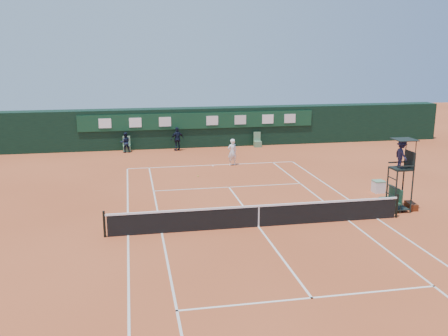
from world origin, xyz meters
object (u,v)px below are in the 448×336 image
(tennis_net, at_px, (259,215))
(player_bench, at_px, (393,198))
(umpire_chair, at_px, (402,160))
(cooler, at_px, (378,186))
(player, at_px, (232,152))

(tennis_net, distance_m, player_bench, 6.84)
(umpire_chair, height_order, player_bench, umpire_chair)
(cooler, xyz_separation_m, player, (-6.32, 7.69, 0.55))
(player_bench, xyz_separation_m, player, (-5.50, 10.60, 0.28))
(cooler, bearing_deg, player, 129.41)
(tennis_net, xyz_separation_m, player, (1.26, 11.64, 0.37))
(tennis_net, bearing_deg, player, 83.80)
(umpire_chair, distance_m, cooler, 3.79)
(tennis_net, height_order, cooler, tennis_net)
(player_bench, distance_m, player, 11.94)
(tennis_net, bearing_deg, umpire_chair, 7.15)
(player_bench, xyz_separation_m, cooler, (0.82, 2.90, -0.27))
(player_bench, relative_size, player, 0.69)
(tennis_net, relative_size, cooler, 20.00)
(cooler, bearing_deg, tennis_net, -152.53)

